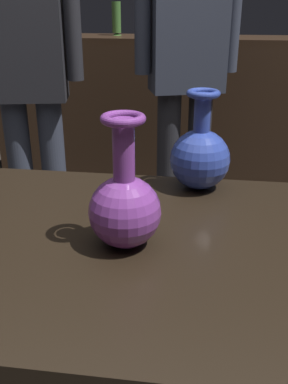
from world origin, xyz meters
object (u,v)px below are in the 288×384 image
Objects in this scene: visitor_near_left at (26,62)px; visitor_center_back at (187,55)px; vase_left_accent at (200,156)px; shelf_vase_left at (116,19)px; shelf_vase_center at (198,20)px; vase_centerpiece at (125,205)px.

visitor_near_left is 0.69m from visitor_center_back.
shelf_vase_left is at bearing 106.20° from vase_left_accent.
vase_left_accent is at bearing 76.63° from visitor_center_back.
shelf_vase_left is 0.12× the size of visitor_near_left.
visitor_center_back is (0.66, 0.22, 0.02)m from visitor_near_left.
shelf_vase_center is 0.52m from shelf_vase_left.
vase_left_accent is (0.12, 0.28, 0.00)m from vase_centerpiece.
vase_centerpiece is 1.36m from visitor_center_back.
visitor_center_back is (-0.03, -0.84, -0.11)m from shelf_vase_center.
shelf_vase_center is at bearing 88.30° from vase_centerpiece.
vase_centerpiece is at bearing 106.96° from visitor_near_left.
shelf_vase_center reaches higher than vase_centerpiece.
visitor_center_back is (-0.08, 1.08, 0.10)m from vase_left_accent.
shelf_vase_left is at bearing -79.34° from visitor_center_back.
shelf_vase_center is (0.07, 2.20, 0.21)m from vase_centerpiece.
shelf_vase_left reaches higher than shelf_vase_center.
vase_centerpiece is 1.29m from visitor_near_left.
vase_left_accent is at bearing -73.80° from shelf_vase_left.
vase_centerpiece is at bearing -91.70° from shelf_vase_center.
visitor_near_left is at bearing 130.89° from vase_left_accent.
shelf_vase_left reaches higher than vase_left_accent.
vase_centerpiece is 1.18× the size of shelf_vase_left.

